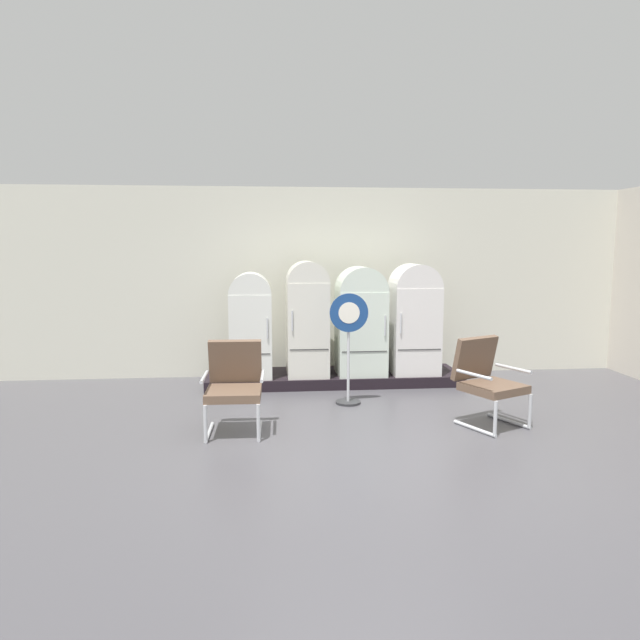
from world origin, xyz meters
TOP-DOWN VIEW (x-y plane):
  - ground at (0.00, 0.00)m, footprint 12.00×10.00m
  - back_wall at (0.00, 3.66)m, footprint 11.76×0.12m
  - display_plinth at (0.00, 3.02)m, footprint 3.69×0.95m
  - refrigerator_0 at (-1.20, 2.89)m, footprint 0.59×0.62m
  - refrigerator_1 at (-0.40, 2.94)m, footprint 0.58×0.72m
  - refrigerator_2 at (0.38, 2.92)m, footprint 0.69×0.69m
  - refrigerator_3 at (1.16, 2.90)m, footprint 0.67×0.65m
  - armchair_left at (-1.34, 0.93)m, footprint 0.67×0.70m
  - armchair_right at (1.47, 0.88)m, footprint 0.83×0.87m
  - sign_stand at (0.05, 1.87)m, footprint 0.49×0.32m

SIDE VIEW (x-z plane):
  - ground at x=0.00m, z-range -0.05..0.00m
  - display_plinth at x=0.00m, z-range 0.00..0.15m
  - armchair_left at x=-1.34m, z-range 0.05..1.03m
  - armchair_right at x=1.47m, z-range 0.05..1.03m
  - sign_stand at x=0.05m, z-range 0.01..1.42m
  - refrigerator_0 at x=-1.20m, z-range 0.20..1.68m
  - refrigerator_2 at x=0.38m, z-range 0.20..1.75m
  - refrigerator_3 at x=1.16m, z-range 0.20..1.79m
  - refrigerator_1 at x=-0.40m, z-range 0.21..1.84m
  - back_wall at x=0.00m, z-range 0.01..2.90m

